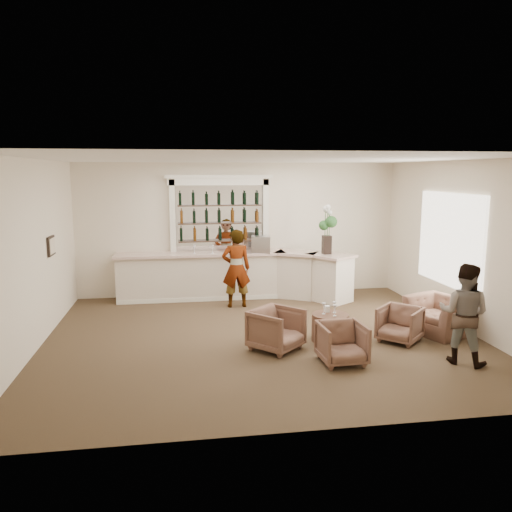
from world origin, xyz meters
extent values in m
plane|color=#4F3E27|center=(0.00, 0.00, 0.00)|extent=(8.00, 8.00, 0.00)
cube|color=#EFDFC6|center=(0.00, 3.50, 1.65)|extent=(8.00, 0.04, 3.30)
cube|color=#EFDFC6|center=(-4.00, 0.00, 1.65)|extent=(0.04, 7.00, 3.30)
cube|color=#EFDFC6|center=(4.00, 0.00, 1.65)|extent=(0.04, 7.00, 3.30)
cube|color=white|center=(0.00, 0.00, 3.30)|extent=(8.00, 7.00, 0.04)
cube|color=white|center=(3.97, 0.50, 1.70)|extent=(0.05, 2.40, 1.90)
cube|color=black|center=(-3.97, 1.20, 1.65)|extent=(0.04, 0.46, 0.38)
cube|color=beige|center=(-3.94, 1.20, 1.65)|extent=(0.01, 0.38, 0.30)
cube|color=#F0E3D1|center=(-1.00, 3.15, 0.54)|extent=(4.00, 0.70, 1.08)
cube|color=beige|center=(-1.00, 3.13, 1.11)|extent=(4.10, 0.82, 0.06)
cube|color=#F0E3D1|center=(1.35, 2.92, 0.54)|extent=(1.12, 1.04, 1.08)
cube|color=beige|center=(1.35, 2.90, 1.11)|extent=(1.27, 1.19, 0.06)
cube|color=#F0E3D1|center=(2.05, 2.40, 0.54)|extent=(1.08, 1.14, 1.08)
cube|color=beige|center=(2.05, 2.38, 1.11)|extent=(1.24, 1.29, 0.06)
cube|color=white|center=(-1.00, 2.82, 0.05)|extent=(4.00, 0.06, 0.10)
cube|color=white|center=(-0.50, 3.48, 1.95)|extent=(2.15, 0.02, 1.65)
cube|color=white|center=(-1.65, 3.42, 1.45)|extent=(0.14, 0.16, 2.90)
cube|color=white|center=(0.65, 3.42, 1.45)|extent=(0.14, 0.16, 2.90)
cube|color=white|center=(-0.50, 3.42, 2.84)|extent=(2.52, 0.16, 0.18)
cube|color=white|center=(-0.50, 3.42, 2.96)|extent=(2.64, 0.20, 0.08)
cube|color=#37261B|center=(-0.50, 3.37, 1.38)|extent=(2.05, 0.20, 0.03)
cube|color=#37261B|center=(-0.50, 3.37, 1.82)|extent=(2.05, 0.20, 0.03)
cube|color=#37261B|center=(-0.50, 3.37, 2.26)|extent=(2.05, 0.20, 0.03)
cylinder|color=#523123|center=(1.20, -0.38, 0.25)|extent=(0.68, 0.68, 0.50)
imported|color=gray|center=(-0.23, 2.22, 0.90)|extent=(0.66, 0.44, 1.80)
imported|color=gray|center=(3.00, -1.74, 0.82)|extent=(1.01, 1.00, 1.64)
imported|color=brown|center=(0.13, -0.70, 0.36)|extent=(1.12, 1.12, 0.73)
imported|color=brown|center=(1.06, -1.47, 0.33)|extent=(0.74, 0.76, 0.67)
imported|color=brown|center=(2.44, -0.62, 0.33)|extent=(1.00, 1.00, 0.65)
imported|color=brown|center=(3.40, -0.29, 0.35)|extent=(1.29, 1.36, 0.70)
cube|color=#B0B0B5|center=(0.45, 2.92, 1.34)|extent=(0.50, 0.45, 0.39)
cube|color=black|center=(1.97, 2.47, 1.36)|extent=(0.20, 0.20, 0.44)
cube|color=white|center=(1.18, -0.24, 0.56)|extent=(0.08, 0.08, 0.12)
camera|label=1|loc=(-1.49, -8.89, 3.07)|focal=35.00mm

